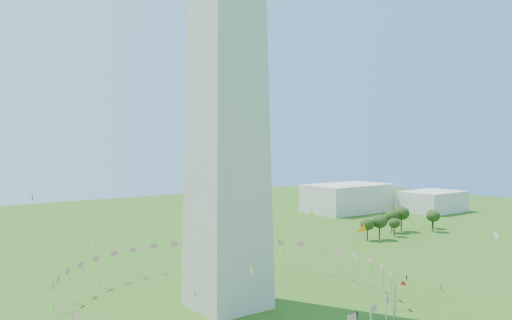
{
  "coord_description": "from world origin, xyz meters",
  "views": [
    {
      "loc": [
        -66.97,
        -52.07,
        40.44
      ],
      "look_at": [
        -2.36,
        35.0,
        36.65
      ],
      "focal_mm": 35.0,
      "sensor_mm": 36.0,
      "label": 1
    }
  ],
  "objects": [
    {
      "name": "gov_building_east_b",
      "position": [
        190.0,
        120.0,
        6.0
      ],
      "size": [
        35.0,
        25.0,
        12.0
      ],
      "primitive_type": "cube",
      "color": "beige",
      "rests_on": "ground"
    },
    {
      "name": "tree_line_east",
      "position": [
        114.33,
        85.64,
        4.93
      ],
      "size": [
        52.85,
        15.79,
        11.14
      ],
      "color": "#2C4617",
      "rests_on": "ground"
    },
    {
      "name": "flag_ring",
      "position": [
        -0.0,
        50.0,
        4.5
      ],
      "size": [
        80.24,
        80.24,
        9.0
      ],
      "color": "silver",
      "rests_on": "ground"
    },
    {
      "name": "kites_aloft",
      "position": [
        8.99,
        21.6,
        20.19
      ],
      "size": [
        116.56,
        68.37,
        42.11
      ],
      "color": "orange",
      "rests_on": "ground"
    },
    {
      "name": "gov_building_east_a",
      "position": [
        150.0,
        150.0,
        8.0
      ],
      "size": [
        50.0,
        30.0,
        16.0
      ],
      "primitive_type": "cube",
      "color": "beige",
      "rests_on": "ground"
    }
  ]
}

